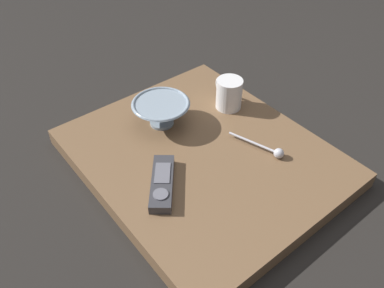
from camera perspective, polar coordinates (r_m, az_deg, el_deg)
name	(u,v)px	position (r m, az deg, el deg)	size (l,w,h in m)	color
ground_plane	(202,163)	(1.02, 1.51, -2.81)	(6.00, 6.00, 0.00)	black
table	(203,157)	(1.01, 1.53, -1.93)	(0.54, 0.64, 0.04)	brown
cereal_bowl	(161,112)	(1.05, -4.44, 4.65)	(0.15, 0.15, 0.07)	#8C9EAD
coffee_mug	(229,93)	(1.12, 5.28, 7.24)	(0.07, 0.10, 0.09)	white
teaspoon	(273,151)	(0.99, 11.49, -0.96)	(0.06, 0.15, 0.03)	silver
tv_remote_near	(162,183)	(0.90, -4.30, -5.59)	(0.14, 0.15, 0.03)	#38383D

